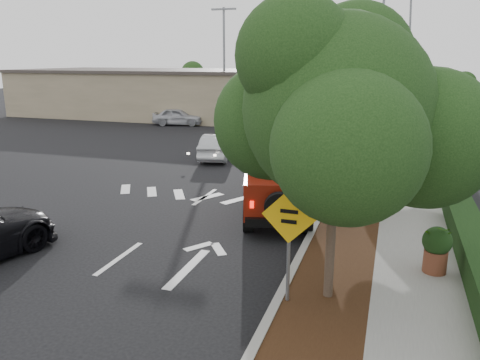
% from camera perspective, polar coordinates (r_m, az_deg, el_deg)
% --- Properties ---
extents(ground, '(120.00, 120.00, 0.00)m').
position_cam_1_polar(ground, '(13.05, -14.50, -9.23)').
color(ground, black).
rests_on(ground, ground).
extents(curb, '(0.20, 70.00, 0.15)m').
position_cam_1_polar(curb, '(22.63, 12.50, 1.25)').
color(curb, '#9E9B93').
rests_on(curb, ground).
extents(planting_strip, '(1.80, 70.00, 0.12)m').
position_cam_1_polar(planting_strip, '(22.57, 15.02, 1.02)').
color(planting_strip, black).
rests_on(planting_strip, ground).
extents(sidewalk, '(2.00, 70.00, 0.12)m').
position_cam_1_polar(sidewalk, '(22.55, 19.83, 0.64)').
color(sidewalk, gray).
rests_on(sidewalk, ground).
extents(hedge, '(0.80, 70.00, 0.80)m').
position_cam_1_polar(hedge, '(22.57, 23.45, 1.19)').
color(hedge, black).
rests_on(hedge, ground).
extents(commercial_building, '(22.00, 12.00, 4.00)m').
position_cam_1_polar(commercial_building, '(46.05, -11.50, 10.39)').
color(commercial_building, gray).
rests_on(commercial_building, ground).
extents(transmission_tower, '(7.00, 4.00, 28.00)m').
position_cam_1_polar(transmission_tower, '(58.19, 17.72, 8.85)').
color(transmission_tower, slate).
rests_on(transmission_tower, ground).
extents(street_tree_near, '(3.80, 3.80, 5.92)m').
position_cam_1_polar(street_tree_near, '(10.83, 10.62, -14.20)').
color(street_tree_near, black).
rests_on(street_tree_near, ground).
extents(street_tree_mid, '(3.20, 3.20, 5.32)m').
position_cam_1_polar(street_tree_mid, '(17.28, 13.84, -3.24)').
color(street_tree_mid, black).
rests_on(street_tree_mid, ground).
extents(street_tree_far, '(3.40, 3.40, 5.62)m').
position_cam_1_polar(street_tree_far, '(23.55, 15.17, 1.42)').
color(street_tree_far, black).
rests_on(street_tree_far, ground).
extents(light_pole_a, '(2.00, 0.22, 9.00)m').
position_cam_1_polar(light_pole_a, '(38.64, -1.89, 6.92)').
color(light_pole_a, slate).
rests_on(light_pole_a, ground).
extents(light_pole_b, '(2.00, 0.22, 9.00)m').
position_cam_1_polar(light_pole_b, '(50.27, 1.78, 8.71)').
color(light_pole_b, slate).
rests_on(light_pole_b, ground).
extents(red_jeep, '(3.14, 4.86, 2.38)m').
position_cam_1_polar(red_jeep, '(15.74, 4.41, -0.01)').
color(red_jeep, black).
rests_on(red_jeep, ground).
extents(silver_suv_ahead, '(3.35, 6.22, 1.66)m').
position_cam_1_polar(silver_suv_ahead, '(20.75, 8.19, 2.39)').
color(silver_suv_ahead, '#B7B9BF').
rests_on(silver_suv_ahead, ground).
extents(silver_sedan_oncoming, '(2.11, 4.19, 1.32)m').
position_cam_1_polar(silver_sedan_oncoming, '(24.81, -2.76, 4.12)').
color(silver_sedan_oncoming, '#ADB0B5').
rests_on(silver_sedan_oncoming, ground).
extents(parked_suv, '(4.22, 2.33, 1.36)m').
position_cam_1_polar(parked_suv, '(37.76, -7.58, 7.66)').
color(parked_suv, '#B5B6BD').
rests_on(parked_suv, ground).
extents(speed_hump_sign, '(1.17, 0.10, 2.50)m').
position_cam_1_polar(speed_hump_sign, '(9.76, 5.99, -6.13)').
color(speed_hump_sign, slate).
rests_on(speed_hump_sign, ground).
extents(terracotta_planter, '(0.70, 0.70, 1.21)m').
position_cam_1_polar(terracotta_planter, '(12.30, 22.87, -7.32)').
color(terracotta_planter, brown).
rests_on(terracotta_planter, ground).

